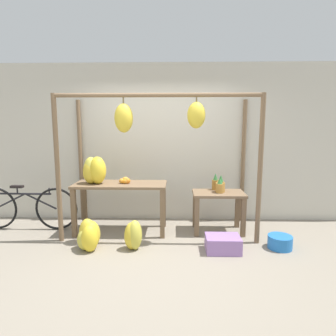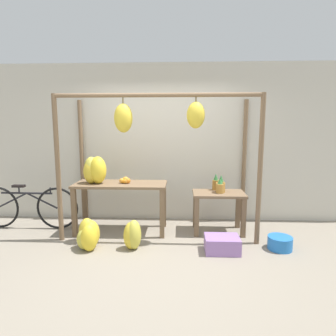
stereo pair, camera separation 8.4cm
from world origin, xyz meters
name	(u,v)px [view 1 (the left image)]	position (x,y,z in m)	size (l,w,h in m)	color
ground_plane	(156,256)	(0.00, 0.00, 0.00)	(20.00, 20.00, 0.00)	gray
shop_wall_back	(162,143)	(0.00, 1.58, 1.40)	(8.00, 0.08, 2.80)	beige
stall_awning	(158,137)	(0.00, 0.70, 1.54)	(2.99, 1.16, 2.16)	brown
display_table_main	(121,192)	(-0.63, 0.88, 0.66)	(1.46, 0.61, 0.80)	brown
display_table_side	(218,202)	(0.95, 0.92, 0.50)	(0.82, 0.52, 0.66)	brown
banana_pile_on_table	(93,171)	(-1.05, 0.85, 1.01)	(0.45, 0.39, 0.43)	yellow
orange_pile	(125,180)	(-0.55, 0.90, 0.85)	(0.18, 0.21, 0.09)	orange
pineapple_cluster	(219,185)	(0.96, 0.97, 0.76)	(0.19, 0.34, 0.28)	#B27F38
banana_pile_ground_left	(89,236)	(-0.95, 0.20, 0.19)	(0.39, 0.46, 0.43)	yellow
banana_pile_ground_right	(133,235)	(-0.33, 0.21, 0.20)	(0.29, 0.29, 0.42)	gold
fruit_crate_white	(223,244)	(0.91, 0.18, 0.11)	(0.47, 0.34, 0.22)	#9970B7
blue_bucket	(280,242)	(1.73, 0.30, 0.09)	(0.34, 0.34, 0.18)	blue
parked_bicycle	(26,208)	(-2.22, 0.95, 0.37)	(1.72, 0.08, 0.75)	black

